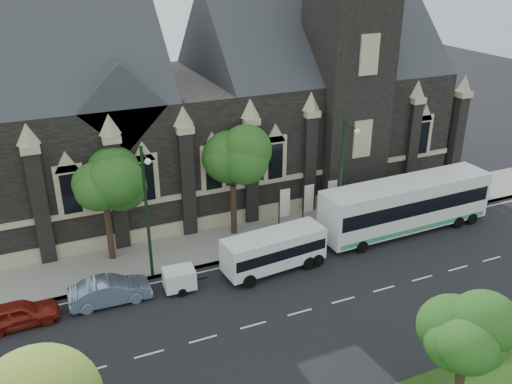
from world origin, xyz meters
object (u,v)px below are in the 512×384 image
car_far_red (19,314)px  banner_flag_left (283,206)px  street_lamp_near (342,173)px  street_lamp_mid (147,207)px  box_trailer (179,279)px  banner_flag_right (330,197)px  sedan (110,291)px  tree_park_east (469,327)px  tree_walk_left (106,182)px  banner_flag_center (307,201)px  shuttle_bus (274,249)px  tour_coach (406,204)px  tree_walk_right (234,161)px

car_far_red → banner_flag_left: bearing=-80.5°
street_lamp_near → street_lamp_mid: size_ratio=1.00×
box_trailer → car_far_red: size_ratio=0.64×
banner_flag_right → street_lamp_mid: bearing=-172.4°
sedan → street_lamp_mid: bearing=-61.0°
tree_park_east → street_lamp_mid: street_lamp_mid is taller
tree_park_east → tree_walk_left: 23.36m
street_lamp_near → street_lamp_mid: 14.00m
banner_flag_center → street_lamp_mid: bearing=-171.2°
banner_flag_left → shuttle_bus: banner_flag_left is taller
banner_flag_left → banner_flag_right: bearing=0.0°
street_lamp_near → car_far_red: (-22.11, -1.71, -4.36)m
street_lamp_mid → banner_flag_center: (12.29, 1.91, -2.73)m
banner_flag_center → tour_coach: bearing=-24.4°
tour_coach → sedan: size_ratio=2.84×
tree_park_east → banner_flag_center: bearing=83.4°
banner_flag_left → tour_coach: tour_coach is taller
tree_park_east → banner_flag_center: tree_park_east is taller
tree_walk_right → sedan: (-10.19, -5.17, -5.02)m
tour_coach → sedan: 22.07m
tour_coach → car_far_red: size_ratio=3.14×
banner_flag_left → tree_walk_right: bearing=150.9°
shuttle_bus → sedan: bearing=171.6°
tour_coach → shuttle_bus: size_ratio=1.94×
tree_park_east → banner_flag_right: 18.91m
tree_walk_right → banner_flag_right: tree_walk_right is taller
tree_walk_right → banner_flag_center: tree_walk_right is taller
tree_walk_right → banner_flag_left: (3.08, -1.71, -3.43)m
tree_walk_right → shuttle_bus: size_ratio=1.10×
tree_park_east → tree_walk_right: bearing=98.4°
street_lamp_near → banner_flag_center: bearing=131.9°
tree_park_east → banner_flag_left: bearing=89.7°
street_lamp_near → tree_walk_right: bearing=151.9°
street_lamp_near → banner_flag_right: (0.29, 1.91, -2.73)m
shuttle_bus → sedan: size_ratio=1.46×
tree_walk_left → tree_walk_right: bearing=0.1°
street_lamp_near → tour_coach: bearing=-12.9°
tree_walk_left → car_far_red: bearing=-139.9°
car_far_red → box_trailer: bearing=-93.6°
tree_walk_left → street_lamp_mid: (1.80, -3.61, -0.62)m
tree_park_east → tree_walk_right: size_ratio=0.81×
tree_walk_right → street_lamp_near: (6.79, -3.62, -0.71)m
banner_flag_left → box_trailer: banner_flag_left is taller
banner_flag_left → banner_flag_center: bearing=0.0°
tree_walk_left → box_trailer: tree_walk_left is taller
tree_park_east → street_lamp_mid: (-10.18, 16.42, 0.49)m
tree_park_east → car_far_red: bearing=141.2°
tour_coach → banner_flag_center: bearing=154.3°
car_far_red → banner_flag_center: bearing=-81.6°
banner_flag_center → tree_park_east: bearing=-96.6°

